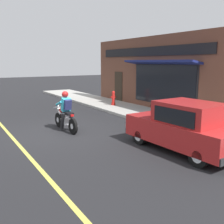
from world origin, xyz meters
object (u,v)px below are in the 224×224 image
object	(u,v)px
motorcycle_with_rider	(66,114)
trash_bin	(205,113)
car_hatchback	(184,127)
fire_hydrant	(113,98)

from	to	relation	value
motorcycle_with_rider	trash_bin	distance (m)	5.85
motorcycle_with_rider	trash_bin	world-z (taller)	motorcycle_with_rider
car_hatchback	trash_bin	distance (m)	3.35
trash_bin	fire_hydrant	world-z (taller)	trash_bin
car_hatchback	fire_hydrant	distance (m)	8.32
car_hatchback	fire_hydrant	bearing A→B (deg)	73.13
trash_bin	fire_hydrant	distance (m)	6.43
motorcycle_with_rider	trash_bin	xyz separation A→B (m)	(5.16, -2.75, -0.04)
trash_bin	fire_hydrant	size ratio (longest dim) A/B	1.11
car_hatchback	trash_bin	world-z (taller)	car_hatchback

